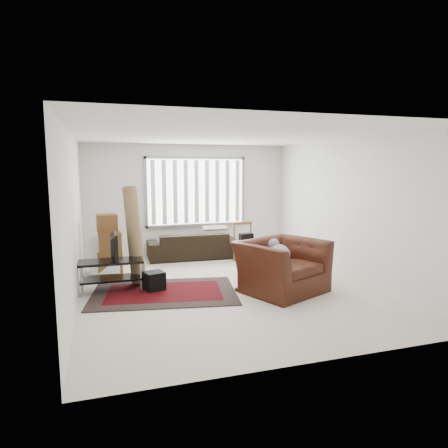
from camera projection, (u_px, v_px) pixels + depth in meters
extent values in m
plane|color=beige|center=(224.00, 287.00, 7.24)|extent=(6.00, 6.00, 0.00)
cube|color=white|center=(224.00, 135.00, 6.86)|extent=(5.00, 6.00, 0.02)
cube|color=silver|center=(188.00, 200.00, 9.88)|extent=(5.00, 0.02, 2.70)
cube|color=silver|center=(309.00, 244.00, 4.21)|extent=(5.00, 0.02, 2.70)
cube|color=silver|center=(74.00, 218.00, 6.31)|extent=(0.02, 6.00, 2.70)
cube|color=silver|center=(346.00, 209.00, 7.79)|extent=(0.02, 6.00, 2.70)
cube|color=white|center=(196.00, 192.00, 9.90)|extent=(2.40, 0.01, 1.60)
cube|color=gray|center=(196.00, 192.00, 9.88)|extent=(2.52, 0.06, 1.72)
cube|color=white|center=(197.00, 192.00, 9.84)|extent=(2.40, 0.02, 1.55)
cube|color=black|center=(164.00, 292.00, 6.88)|extent=(2.68, 2.01, 0.02)
cube|color=#440609|center=(164.00, 292.00, 6.88)|extent=(2.09, 1.42, 0.00)
cube|color=black|center=(111.00, 262.00, 6.95)|extent=(1.09, 0.49, 0.04)
cube|color=black|center=(112.00, 278.00, 7.00)|extent=(1.04, 0.46, 0.03)
cylinder|color=#B2B2B7|center=(81.00, 281.00, 6.65)|extent=(0.03, 0.03, 0.54)
cylinder|color=#B2B2B7|center=(141.00, 276.00, 6.94)|extent=(0.03, 0.03, 0.54)
cylinder|color=#B2B2B7|center=(82.00, 275.00, 7.04)|extent=(0.03, 0.03, 0.54)
cylinder|color=#B2B2B7|center=(139.00, 270.00, 7.33)|extent=(0.03, 0.03, 0.54)
imported|color=black|center=(110.00, 246.00, 6.92)|extent=(0.11, 0.88, 0.51)
cube|color=black|center=(154.00, 281.00, 7.00)|extent=(0.39, 0.39, 0.32)
cube|color=brown|center=(110.00, 261.00, 8.27)|extent=(0.51, 0.47, 0.44)
cube|color=brown|center=(110.00, 241.00, 8.19)|extent=(0.47, 0.43, 0.40)
cube|color=brown|center=(107.00, 223.00, 8.17)|extent=(0.42, 0.42, 0.35)
cube|color=silver|center=(105.00, 255.00, 8.09)|extent=(0.61, 0.26, 0.76)
cylinder|color=brown|center=(134.00, 235.00, 7.42)|extent=(0.40, 0.77, 1.81)
imported|color=black|center=(192.00, 241.00, 9.49)|extent=(2.14, 0.99, 0.81)
cube|color=#978363|center=(246.00, 243.00, 9.01)|extent=(0.51, 0.51, 0.05)
cylinder|color=brown|center=(241.00, 255.00, 8.78)|extent=(0.04, 0.04, 0.45)
cylinder|color=brown|center=(258.00, 254.00, 8.92)|extent=(0.04, 0.04, 0.45)
cylinder|color=brown|center=(234.00, 252.00, 9.16)|extent=(0.04, 0.04, 0.45)
cylinder|color=brown|center=(251.00, 250.00, 9.30)|extent=(0.04, 0.04, 0.45)
cube|color=brown|center=(243.00, 223.00, 9.15)|extent=(0.46, 0.06, 0.06)
cube|color=brown|center=(234.00, 232.00, 9.11)|extent=(0.04, 0.04, 0.45)
cube|color=brown|center=(251.00, 231.00, 9.25)|extent=(0.04, 0.04, 0.45)
cube|color=black|center=(246.00, 238.00, 8.99)|extent=(0.31, 0.18, 0.19)
imported|color=#3C170C|center=(282.00, 263.00, 6.92)|extent=(1.74, 1.65, 1.02)
ellipsoid|color=#59595B|center=(282.00, 254.00, 6.90)|extent=(0.40, 0.45, 0.25)
sphere|color=#59595B|center=(274.00, 244.00, 7.02)|extent=(0.19, 0.19, 0.19)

